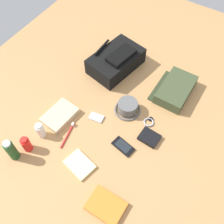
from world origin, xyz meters
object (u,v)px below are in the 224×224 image
Objects in this scene: toothbrush at (68,134)px; wallet at (149,137)px; media_player at (96,117)px; toiletry_pouch at (175,89)px; folded_towel at (60,115)px; paperback_novel at (106,206)px; shampoo_bottle at (11,150)px; wristwatch at (149,122)px; bucket_hat at (128,107)px; toothpaste_tube at (40,130)px; sunscreen_spray at (26,144)px; backpack at (116,61)px; cell_phone at (123,146)px; notepad at (80,164)px.

wallet reaches higher than toothbrush.
toiletry_pouch is at bearing -36.87° from media_player.
paperback_novel is at bearing -119.62° from folded_towel.
shampoo_bottle is at bearing 151.55° from media_player.
shampoo_bottle reaches higher than toothbrush.
folded_towel reaches higher than wristwatch.
toothpaste_tube is at bearing 140.88° from bucket_hat.
bucket_hat is 1.49× the size of sunscreen_spray.
shampoo_bottle is 0.32m from toothbrush.
shampoo_bottle reaches higher than toothpaste_tube.
backpack reaches higher than toothpaste_tube.
shampoo_bottle reaches higher than cell_phone.
toiletry_pouch is at bearing -37.17° from toothpaste_tube.
wristwatch is 0.47× the size of notepad.
backpack reaches higher than folded_towel.
wristwatch is (0.58, -0.52, -0.07)m from shampoo_bottle.
sunscreen_spray is at bearing 175.22° from folded_towel.
toiletry_pouch is at bearing -4.46° from notepad.
notepad is 0.75× the size of folded_towel.
toiletry_pouch reaches higher than folded_towel.
toothpaste_tube is at bearing 142.34° from media_player.
toothpaste_tube reaches higher than bucket_hat.
wallet is 0.73× the size of notepad.
backpack is at bearing 53.74° from wallet.
media_player is (0.26, -0.20, -0.05)m from toothpaste_tube.
toothpaste_tube is 0.72× the size of notepad.
toiletry_pouch is at bearing -33.18° from toothbrush.
wallet is (-0.10, -0.20, -0.02)m from bucket_hat.
toiletry_pouch is 3.14× the size of media_player.
wallet is at bearing -52.84° from sunscreen_spray.
folded_towel is at bearing 128.93° from bucket_hat.
media_player is 0.33m from wallet.
media_player is at bearing -28.45° from shampoo_bottle.
shampoo_bottle is at bearing 168.16° from toothpaste_tube.
toothbrush is (0.08, -0.12, -0.04)m from toothpaste_tube.
paperback_novel is at bearing -105.20° from toothpaste_tube.
sunscreen_spray is at bearing 116.09° from notepad.
shampoo_bottle is at bearing 147.88° from bucket_hat.
paperback_novel is at bearing -179.19° from toiletry_pouch.
toothpaste_tube is (0.11, -0.01, -0.00)m from sunscreen_spray.
wristwatch is 0.48m from toothbrush.
backpack is 1.97× the size of folded_towel.
shampoo_bottle is at bearing 171.82° from backpack.
sunscreen_spray is 0.98× the size of wallet.
sunscreen_spray is 0.53m from cell_phone.
bucket_hat is 0.23m from wallet.
notepad is (-0.04, -0.29, -0.04)m from toothpaste_tube.
toothbrush is (0.26, -0.16, -0.07)m from shampoo_bottle.
paperback_novel is (-0.14, -0.53, -0.04)m from toothpaste_tube.
bucket_hat is at bearing 145.90° from toiletry_pouch.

